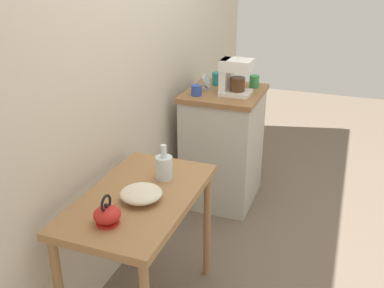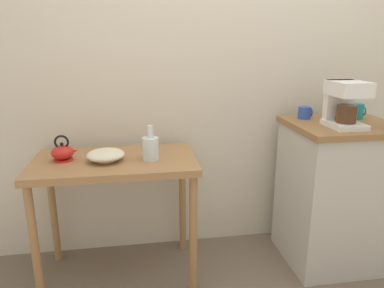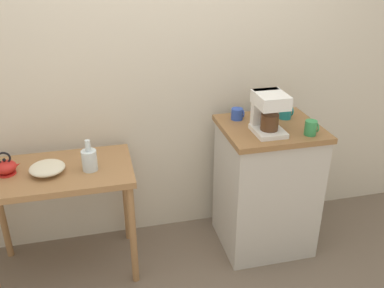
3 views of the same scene
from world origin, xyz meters
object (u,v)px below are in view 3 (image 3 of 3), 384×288
object	(u,v)px
table_clock	(262,111)
bowl_stoneware	(47,168)
mug_dark_teal	(286,111)
mug_blue	(237,114)
mug_tall_green	(311,128)
coffee_maker	(268,111)
glass_carafe_vase	(89,159)
teakettle	(6,167)

from	to	relation	value
table_clock	bowl_stoneware	bearing A→B (deg)	-174.21
mug_dark_teal	table_clock	xyz separation A→B (m)	(-0.16, 0.04, 0.00)
mug_dark_teal	bowl_stoneware	bearing A→B (deg)	-176.22
mug_blue	table_clock	distance (m)	0.17
mug_tall_green	mug_blue	distance (m)	0.50
bowl_stoneware	coffee_maker	xyz separation A→B (m)	(1.34, -0.08, 0.27)
glass_carafe_vase	mug_tall_green	bearing A→B (deg)	-7.32
teakettle	coffee_maker	size ratio (longest dim) A/B	0.58
table_clock	mug_tall_green	bearing A→B (deg)	-59.68
bowl_stoneware	glass_carafe_vase	size ratio (longest dim) A/B	1.06
bowl_stoneware	mug_blue	size ratio (longest dim) A/B	2.45
teakettle	mug_blue	bearing A→B (deg)	4.50
bowl_stoneware	mug_tall_green	distance (m)	1.61
teakettle	mug_dark_teal	size ratio (longest dim) A/B	1.54
bowl_stoneware	glass_carafe_vase	xyz separation A→B (m)	(0.25, -0.01, 0.03)
bowl_stoneware	mug_tall_green	world-z (taller)	mug_tall_green
coffee_maker	table_clock	size ratio (longest dim) A/B	2.21
table_clock	glass_carafe_vase	bearing A→B (deg)	-172.31
glass_carafe_vase	mug_tall_green	distance (m)	1.36
glass_carafe_vase	mug_dark_teal	bearing A→B (deg)	5.08
mug_tall_green	coffee_maker	bearing A→B (deg)	157.22
mug_blue	table_clock	size ratio (longest dim) A/B	0.72
mug_tall_green	mug_blue	size ratio (longest dim) A/B	1.10
table_clock	mug_blue	bearing A→B (deg)	173.33
teakettle	mug_blue	size ratio (longest dim) A/B	1.79
glass_carafe_vase	mug_blue	size ratio (longest dim) A/B	2.31
teakettle	mug_dark_teal	xyz separation A→B (m)	(1.78, 0.06, 0.17)
mug_tall_green	table_clock	distance (m)	0.38
coffee_maker	table_clock	distance (m)	0.25
bowl_stoneware	mug_blue	xyz separation A→B (m)	(1.23, 0.16, 0.17)
mug_tall_green	table_clock	size ratio (longest dim) A/B	0.79
bowl_stoneware	table_clock	world-z (taller)	table_clock
bowl_stoneware	teakettle	world-z (taller)	teakettle
glass_carafe_vase	mug_dark_teal	xyz separation A→B (m)	(1.30, 0.12, 0.14)
coffee_maker	mug_dark_teal	distance (m)	0.29
teakettle	coffee_maker	world-z (taller)	coffee_maker
coffee_maker	bowl_stoneware	bearing A→B (deg)	176.47
glass_carafe_vase	coffee_maker	bearing A→B (deg)	-3.62
glass_carafe_vase	mug_tall_green	world-z (taller)	mug_tall_green
mug_blue	mug_tall_green	bearing A→B (deg)	-44.22
glass_carafe_vase	mug_blue	world-z (taller)	mug_blue
teakettle	glass_carafe_vase	distance (m)	0.48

